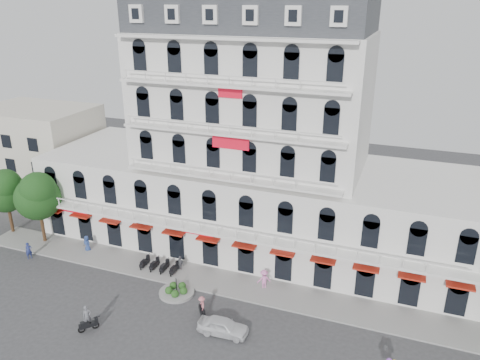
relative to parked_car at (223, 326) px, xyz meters
name	(u,v)px	position (x,y,z in m)	size (l,w,h in m)	color
ground	(175,345)	(-3.00, -2.48, -0.70)	(120.00, 120.00, 0.00)	#38383A
sidewalk	(220,282)	(-3.00, 6.52, -0.62)	(53.00, 4.00, 0.16)	gray
main_building	(253,154)	(-3.00, 15.51, 9.27)	(45.00, 15.00, 25.80)	silver
flank_building_west	(41,153)	(-33.00, 17.52, 5.30)	(14.00, 10.00, 12.00)	beige
traffic_island	(177,291)	(-6.00, 3.52, -0.44)	(3.20, 3.20, 1.60)	gray
parked_scooter_row	(160,271)	(-9.35, 6.32, -0.70)	(4.40, 1.80, 1.10)	black
tree_west_outer	(5,189)	(-28.94, 7.50, 4.65)	(4.50, 4.48, 7.76)	#382314
tree_west_inner	(37,194)	(-23.94, 7.00, 4.99)	(4.76, 4.76, 8.25)	#382314
parked_car	(223,326)	(0.00, 0.00, 0.00)	(1.64, 4.08, 1.39)	silver
rider_west	(88,319)	(-10.25, -3.44, 0.39)	(1.27, 1.35, 2.34)	black
rider_center	(202,307)	(-2.44, 1.31, 0.34)	(1.15, 1.46, 2.00)	black
pedestrian_left	(87,244)	(-18.36, 7.02, 0.19)	(0.87, 0.56, 1.77)	navy
pedestrian_mid	(180,264)	(-7.40, 7.02, 0.12)	(0.95, 0.40, 1.62)	#595961
pedestrian_right	(264,280)	(1.14, 7.02, 0.28)	(1.25, 0.72, 1.94)	#EF7ECA
pedestrian_far	(29,251)	(-23.00, 3.71, 0.19)	(0.65, 0.42, 1.77)	navy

